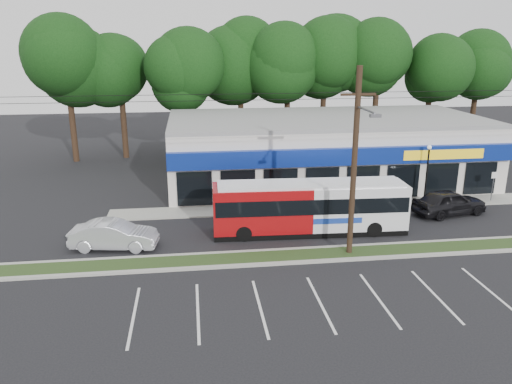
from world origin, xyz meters
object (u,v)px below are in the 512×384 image
object	(u,v)px
utility_pole	(352,158)
metrobus	(310,206)
car_silver	(114,235)
pedestrian_b	(319,205)
sign_post	(494,181)
lamp_post	(427,167)
pedestrian_a	(356,201)
car_dark	(449,202)

from	to	relation	value
utility_pole	metrobus	world-z (taller)	utility_pole
car_silver	pedestrian_b	size ratio (longest dim) A/B	3.05
utility_pole	car_silver	bearing A→B (deg)	168.47
sign_post	car_silver	bearing A→B (deg)	-168.86
pedestrian_b	lamp_post	bearing A→B (deg)	-144.88
sign_post	car_silver	xyz separation A→B (m)	(-25.78, -5.07, -0.77)
car_silver	lamp_post	bearing A→B (deg)	-67.76
pedestrian_a	car_dark	bearing A→B (deg)	159.86
lamp_post	pedestrian_a	xyz separation A→B (m)	(-5.45, -1.15, -1.90)
sign_post	utility_pole	bearing A→B (deg)	-149.85
utility_pole	car_dark	distance (m)	11.29
utility_pole	car_silver	xyz separation A→B (m)	(-12.61, 2.57, -4.63)
utility_pole	pedestrian_b	distance (m)	7.71
utility_pole	lamp_post	distance (m)	11.67
pedestrian_a	pedestrian_b	world-z (taller)	pedestrian_b
pedestrian_b	utility_pole	bearing A→B (deg)	113.28
utility_pole	pedestrian_b	bearing A→B (deg)	89.95
car_silver	sign_post	bearing A→B (deg)	-70.93
sign_post	pedestrian_a	world-z (taller)	sign_post
utility_pole	lamp_post	world-z (taller)	utility_pole
utility_pole	pedestrian_a	size ratio (longest dim) A/B	32.60
car_dark	lamp_post	bearing A→B (deg)	1.78
pedestrian_a	metrobus	bearing A→B (deg)	29.83
metrobus	car_dark	distance (m)	10.20
utility_pole	car_silver	size ratio (longest dim) A/B	10.45
sign_post	car_silver	size ratio (longest dim) A/B	0.47
metrobus	car_silver	xyz separation A→B (m)	(-11.37, -1.00, -0.86)
lamp_post	sign_post	xyz separation A→B (m)	(5.00, -0.23, -1.12)
car_silver	pedestrian_a	distance (m)	15.88
car_silver	pedestrian_b	bearing A→B (deg)	-66.16
metrobus	pedestrian_a	bearing A→B (deg)	40.67
utility_pole	metrobus	distance (m)	5.34
lamp_post	metrobus	bearing A→B (deg)	-155.43
sign_post	pedestrian_b	size ratio (longest dim) A/B	1.42
metrobus	car_silver	distance (m)	11.45
metrobus	pedestrian_b	distance (m)	3.01
lamp_post	pedestrian_a	size ratio (longest dim) A/B	2.77
lamp_post	pedestrian_b	distance (m)	8.55
sign_post	pedestrian_b	bearing A→B (deg)	-173.59
metrobus	pedestrian_b	size ratio (longest dim) A/B	7.45
utility_pole	lamp_post	size ratio (longest dim) A/B	11.76
sign_post	metrobus	distance (m)	14.97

